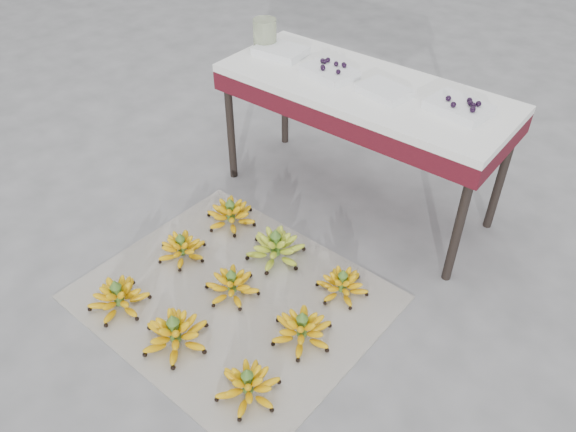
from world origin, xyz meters
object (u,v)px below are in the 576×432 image
Objects in this scene: bunch_mid_center at (232,285)px; bunch_back_left at (231,214)px; bunch_front_right at (248,385)px; bunch_front_left at (118,297)px; bunch_mid_left at (182,248)px; vendor_table at (363,99)px; bunch_back_right at (342,285)px; bunch_back_center at (276,247)px; bunch_mid_right at (302,329)px; tray_right at (384,91)px; tray_left at (330,72)px; tray_far_left at (281,51)px; glass_jar at (265,34)px; newspaper_mat at (233,297)px; tray_far_right at (459,107)px; bunch_front_center at (175,334)px.

bunch_back_left reaches higher than bunch_mid_center.
bunch_front_left is at bearing -167.95° from bunch_front_right.
vendor_table is at bearing 78.63° from bunch_mid_left.
bunch_mid_center is 0.49m from bunch_back_right.
bunch_back_left is at bearing 146.88° from bunch_front_right.
bunch_mid_right is at bearing -14.96° from bunch_back_center.
bunch_mid_center is 0.92× the size of bunch_back_left.
bunch_mid_left is at bearing -114.14° from vendor_table.
bunch_mid_center is at bearing -92.85° from vendor_table.
tray_right reaches higher than bunch_back_center.
tray_left reaches higher than bunch_back_center.
tray_far_left is 1.73× the size of glass_jar.
bunch_mid_center is at bearing -148.98° from bunch_back_right.
vendor_table reaches higher than bunch_mid_left.
tray_right is at bearing -1.01° from tray_left.
vendor_table reaches higher than newspaper_mat.
bunch_mid_left is (-0.75, 0.38, -0.00)m from bunch_front_right.
bunch_front_left is 0.81m from bunch_mid_right.
bunch_back_center is at bearing 131.88° from bunch_front_right.
vendor_table is 5.38× the size of tray_far_left.
vendor_table is 5.15× the size of tray_left.
bunch_back_right is at bearing -101.20° from tray_far_right.
bunch_mid_center is 1.26m from tray_far_right.
tray_left is at bearing 178.99° from tray_right.
bunch_mid_right reaches higher than bunch_mid_center.
tray_right reaches higher than bunch_mid_right.
bunch_front_left and bunch_mid_right have the same top height.
bunch_front_right reaches higher than bunch_mid_center.
bunch_mid_right is at bearing -44.48° from glass_jar.
bunch_back_left is at bearing 112.29° from bunch_front_center.
vendor_table is at bearing 88.49° from bunch_mid_center.
bunch_mid_left is at bearing 164.11° from bunch_front_right.
bunch_back_left is at bearing -145.27° from tray_far_right.
tray_far_left is (-0.87, 1.29, 0.65)m from bunch_front_right.
bunch_front_right is 1.05× the size of tray_left.
bunch_back_left is (-0.35, 0.71, -0.00)m from bunch_front_center.
bunch_front_left is 1.50m from tray_right.
bunch_mid_right is 0.82m from bunch_back_left.
tray_left is 0.46m from glass_jar.
bunch_front_right is at bearing -74.57° from vendor_table.
bunch_front_center is at bearing -66.10° from bunch_back_center.
bunch_mid_right is 1.18× the size of tray_far_right.
newspaper_mat is at bearing 5.75° from bunch_mid_left.
bunch_mid_center reaches higher than newspaper_mat.
bunch_mid_left is at bearing -95.50° from bunch_back_left.
bunch_front_right is 1.46m from tray_far_right.
bunch_front_right is at bearing -13.78° from bunch_mid_left.
vendor_table is at bearing 165.14° from tray_right.
tray_far_left is 0.65m from tray_right.
tray_far_right is (0.51, 1.30, 0.64)m from bunch_front_center.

